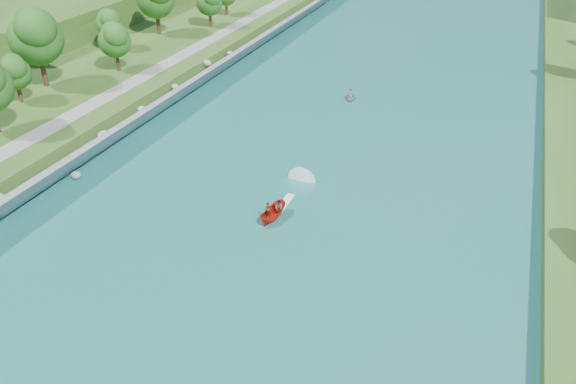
% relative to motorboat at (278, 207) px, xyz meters
% --- Properties ---
extents(ground, '(260.00, 260.00, 0.00)m').
position_rel_motorboat_xyz_m(ground, '(-0.53, -14.90, -0.82)').
color(ground, '#2D5119').
rests_on(ground, ground).
extents(river_water, '(55.00, 240.00, 0.10)m').
position_rel_motorboat_xyz_m(river_water, '(-0.53, 5.10, -0.77)').
color(river_water, '#175958').
rests_on(river_water, ground).
extents(riprap_bank, '(4.59, 236.00, 4.53)m').
position_rel_motorboat_xyz_m(riprap_bank, '(-26.37, 3.71, 0.98)').
color(riprap_bank, slate).
rests_on(riprap_bank, ground).
extents(riverside_path, '(3.00, 200.00, 0.10)m').
position_rel_motorboat_xyz_m(riverside_path, '(-33.03, 5.10, 2.73)').
color(riverside_path, gray).
rests_on(riverside_path, berm_west).
extents(motorboat, '(3.60, 19.00, 2.16)m').
position_rel_motorboat_xyz_m(motorboat, '(0.00, 0.00, 0.00)').
color(motorboat, '#B71A0E').
rests_on(motorboat, river_water).
extents(raft, '(2.47, 3.19, 1.69)m').
position_rel_motorboat_xyz_m(raft, '(-1.92, 35.13, -0.35)').
color(raft, gray).
rests_on(raft, river_water).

